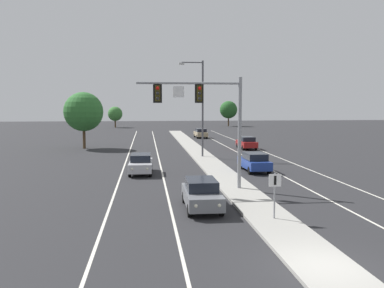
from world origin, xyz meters
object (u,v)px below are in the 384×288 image
Objects in this scene: car_receding_blue at (254,162)px; tree_far_left_b at (84,112)px; overhead_signal_mast at (207,109)px; car_receding_red at (247,143)px; tree_far_left_a at (115,114)px; car_receding_tan at (201,133)px; car_oncoming_grey at (202,194)px; median_sign_post at (275,189)px; tree_far_right_b at (229,110)px; car_oncoming_silver at (141,164)px; street_lamp_median at (201,103)px.

tree_far_left_b reaches higher than car_receding_blue.
overhead_signal_mast is 26.47m from car_receding_red.
car_receding_tan is at bearing -63.80° from tree_far_left_a.
median_sign_post is at bearing -41.52° from car_oncoming_grey.
car_receding_tan is (3.09, 49.91, -0.77)m from median_sign_post.
overhead_signal_mast is 1.61× the size of car_oncoming_grey.
overhead_signal_mast reaches higher than car_receding_red.
tree_far_right_b is 1.28× the size of tree_far_left_a.
car_oncoming_silver is at bearing 114.14° from median_sign_post.
car_receding_red is 55.60m from tree_far_right_b.
tree_far_left_a is at bearing 99.24° from median_sign_post.
median_sign_post is at bearing -99.99° from tree_far_right_b.
car_oncoming_grey is (-0.98, -4.54, -4.49)m from overhead_signal_mast.
tree_far_left_b is (-16.90, 20.08, 3.88)m from car_receding_blue.
median_sign_post is at bearing -80.76° from tree_far_left_a.
car_receding_tan is (3.48, 25.86, -4.97)m from street_lamp_median.
tree_far_left_a is (-7.11, 69.32, 2.54)m from car_oncoming_silver.
street_lamp_median is 2.23× the size of car_receding_red.
car_oncoming_silver is (-6.14, -9.46, -4.97)m from street_lamp_median.
tree_far_left_b is at bearing 130.09° from car_receding_blue.
car_oncoming_grey and car_receding_blue have the same top height.
tree_far_left_a is at bearing 103.46° from car_receding_blue.
overhead_signal_mast is 43.14m from car_receding_tan.
car_receding_blue is 35.26m from car_receding_tan.
street_lamp_median is at bearing -97.67° from car_receding_tan.
street_lamp_median is 2.23× the size of car_oncoming_grey.
tree_far_left_a reaches higher than car_receding_tan.
car_receding_blue is (2.93, 14.65, -0.77)m from median_sign_post.
tree_far_right_b reaches higher than car_receding_red.
overhead_signal_mast is at bearing -124.87° from car_receding_blue.
overhead_signal_mast is 1.40× the size of tree_far_left_a.
overhead_signal_mast reaches higher than tree_far_right_b.
car_receding_tan is at bearing 82.47° from car_oncoming_grey.
car_oncoming_grey is at bearing 138.48° from median_sign_post.
car_receding_red is 18.34m from car_receding_tan.
car_receding_blue is at bearing 62.88° from car_oncoming_grey.
median_sign_post is at bearing -73.50° from overhead_signal_mast.
car_oncoming_grey is at bearing -73.97° from car_oncoming_silver.
car_receding_tan is at bearing 86.46° from median_sign_post.
median_sign_post reaches higher than car_receding_blue.
tree_far_left_b is (-29.25, -51.98, 0.41)m from tree_far_right_b.
car_receding_red is 21.08m from tree_far_left_b.
car_receding_tan is (5.26, 42.58, -4.49)m from overhead_signal_mast.
street_lamp_median is at bearing 83.94° from overhead_signal_mast.
tree_far_right_b reaches higher than median_sign_post.
car_receding_tan is (9.62, 35.33, 0.00)m from car_oncoming_silver.
overhead_signal_mast is at bearing -96.06° from street_lamp_median.
median_sign_post is at bearing -101.32° from car_receding_blue.
car_oncoming_grey is 0.99× the size of car_receding_tan.
tree_far_left_a reaches higher than median_sign_post.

